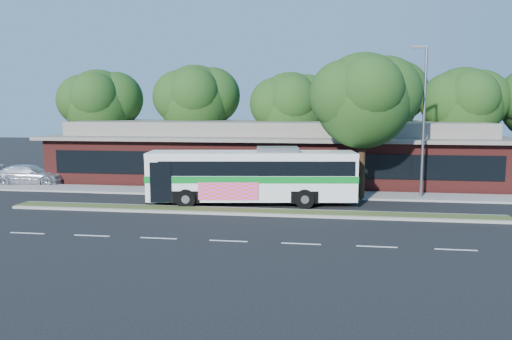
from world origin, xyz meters
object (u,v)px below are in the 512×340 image
Objects in this scene: lamp_post at (423,117)px; sidewalk_tree at (370,99)px; transit_bus at (253,173)px; sedan at (29,175)px.

lamp_post is 3.39m from sidewalk_tree.
lamp_post reaches higher than sidewalk_tree.
sidewalk_tree reaches higher than transit_bus.
sidewalk_tree is at bearing -169.86° from lamp_post.
transit_bus is 8.19m from sidewalk_tree.
transit_bus is at bearing -159.30° from sidewalk_tree.
transit_bus is at bearing -114.64° from sedan.
lamp_post reaches higher than transit_bus.
sedan is at bearing 174.24° from sidewalk_tree.
sedan is (-26.61, 1.80, -4.19)m from lamp_post.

